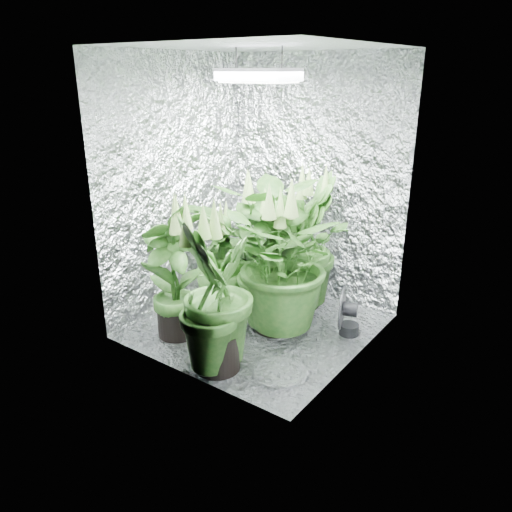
{
  "coord_description": "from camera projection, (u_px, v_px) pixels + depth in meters",
  "views": [
    {
      "loc": [
        1.99,
        -2.78,
        1.86
      ],
      "look_at": [
        -0.02,
        0.0,
        0.58
      ],
      "focal_mm": 35.0,
      "sensor_mm": 36.0,
      "label": 1
    }
  ],
  "objects": [
    {
      "name": "ground",
      "position": [
        258.0,
        326.0,
        3.86
      ],
      "size": [
        1.6,
        1.6,
        0.0
      ],
      "primitive_type": "plane",
      "color": "silver",
      "rests_on": "ground"
    },
    {
      "name": "walls",
      "position": [
        258.0,
        200.0,
        3.51
      ],
      "size": [
        1.62,
        1.62,
        2.0
      ],
      "color": "silver",
      "rests_on": "ground"
    },
    {
      "name": "ceiling",
      "position": [
        258.0,
        46.0,
        3.16
      ],
      "size": [
        1.6,
        1.6,
        0.01
      ],
      "primitive_type": "cube",
      "color": "silver",
      "rests_on": "walls"
    },
    {
      "name": "grow_lamp",
      "position": [
        258.0,
        75.0,
        3.22
      ],
      "size": [
        0.5,
        0.3,
        0.22
      ],
      "color": "gray",
      "rests_on": "ceiling"
    },
    {
      "name": "plant_a",
      "position": [
        249.0,
        241.0,
        4.07
      ],
      "size": [
        1.02,
        1.02,
        1.15
      ],
      "rotation": [
        0.0,
        0.0,
        0.09
      ],
      "color": "black",
      "rests_on": "ground"
    },
    {
      "name": "plant_b",
      "position": [
        275.0,
        257.0,
        3.93
      ],
      "size": [
        0.69,
        0.69,
        1.06
      ],
      "rotation": [
        0.0,
        0.0,
        0.54
      ],
      "color": "black",
      "rests_on": "ground"
    },
    {
      "name": "plant_c",
      "position": [
        305.0,
        243.0,
        4.01
      ],
      "size": [
        0.66,
        0.66,
        1.18
      ],
      "rotation": [
        0.0,
        0.0,
        1.69
      ],
      "color": "black",
      "rests_on": "ground"
    },
    {
      "name": "plant_d",
      "position": [
        223.0,
        263.0,
        3.98
      ],
      "size": [
        0.61,
        0.61,
        0.9
      ],
      "rotation": [
        0.0,
        0.0,
        2.71
      ],
      "color": "black",
      "rests_on": "ground"
    },
    {
      "name": "plant_e",
      "position": [
        276.0,
        261.0,
        3.63
      ],
      "size": [
        0.99,
        0.99,
        1.17
      ],
      "rotation": [
        0.0,
        0.0,
        3.1
      ],
      "color": "black",
      "rests_on": "ground"
    },
    {
      "name": "plant_f",
      "position": [
        174.0,
        272.0,
        3.57
      ],
      "size": [
        0.62,
        0.62,
        1.1
      ],
      "rotation": [
        0.0,
        0.0,
        4.52
      ],
      "color": "black",
      "rests_on": "ground"
    },
    {
      "name": "plant_g",
      "position": [
        216.0,
        297.0,
        3.13
      ],
      "size": [
        0.77,
        0.77,
        1.14
      ],
      "rotation": [
        0.0,
        0.0,
        5.19
      ],
      "color": "black",
      "rests_on": "ground"
    },
    {
      "name": "circulation_fan",
      "position": [
        346.0,
        315.0,
        3.69
      ],
      "size": [
        0.19,
        0.31,
        0.37
      ],
      "rotation": [
        0.0,
        0.0,
        0.34
      ],
      "color": "black",
      "rests_on": "ground"
    },
    {
      "name": "plant_label",
      "position": [
        221.0,
        333.0,
        3.15
      ],
      "size": [
        0.05,
        0.02,
        0.08
      ],
      "primitive_type": "cube",
      "rotation": [
        -0.21,
        0.0,
        -0.06
      ],
      "color": "white",
      "rests_on": "plant_g"
    }
  ]
}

